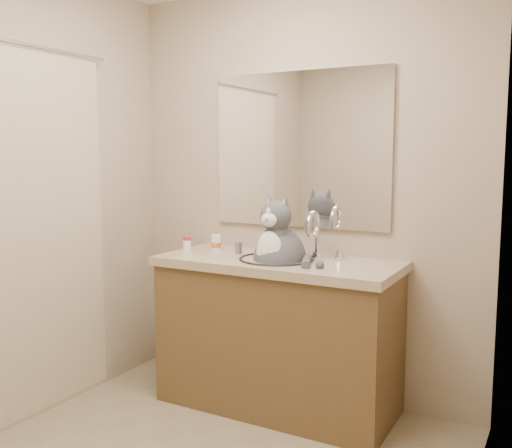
{
  "coord_description": "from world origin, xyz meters",
  "views": [
    {
      "loc": [
        1.39,
        -1.81,
        1.42
      ],
      "look_at": [
        0.03,
        0.65,
        1.08
      ],
      "focal_mm": 40.0,
      "sensor_mm": 36.0,
      "label": 1
    }
  ],
  "objects_px": {
    "pill_bottle_redcap": "(187,244)",
    "grey_canister": "(238,248)",
    "cat": "(279,255)",
    "pill_bottle_orange": "(216,244)"
  },
  "relations": [
    {
      "from": "pill_bottle_redcap",
      "to": "grey_canister",
      "type": "height_order",
      "value": "pill_bottle_redcap"
    },
    {
      "from": "cat",
      "to": "grey_canister",
      "type": "bearing_deg",
      "value": 173.1
    },
    {
      "from": "cat",
      "to": "grey_canister",
      "type": "height_order",
      "value": "cat"
    },
    {
      "from": "cat",
      "to": "grey_canister",
      "type": "xyz_separation_m",
      "value": [
        -0.29,
        0.06,
        0.01
      ]
    },
    {
      "from": "pill_bottle_redcap",
      "to": "pill_bottle_orange",
      "type": "distance_m",
      "value": 0.18
    },
    {
      "from": "pill_bottle_orange",
      "to": "grey_canister",
      "type": "height_order",
      "value": "pill_bottle_orange"
    },
    {
      "from": "cat",
      "to": "pill_bottle_redcap",
      "type": "height_order",
      "value": "cat"
    },
    {
      "from": "cat",
      "to": "pill_bottle_redcap",
      "type": "distance_m",
      "value": 0.61
    },
    {
      "from": "pill_bottle_redcap",
      "to": "grey_canister",
      "type": "bearing_deg",
      "value": 11.61
    },
    {
      "from": "pill_bottle_redcap",
      "to": "pill_bottle_orange",
      "type": "relative_size",
      "value": 0.86
    }
  ]
}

